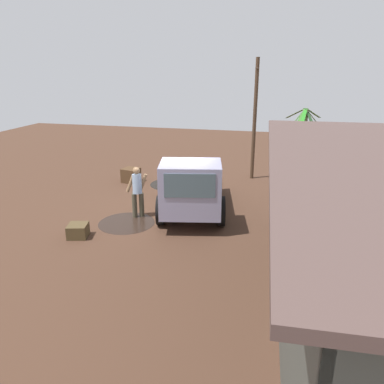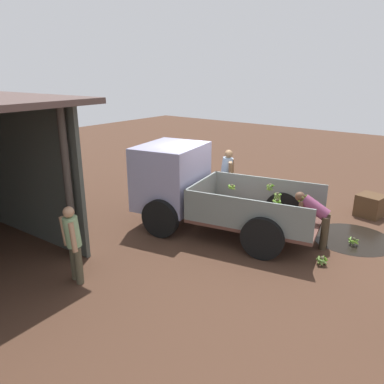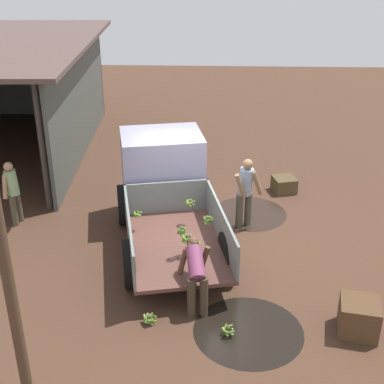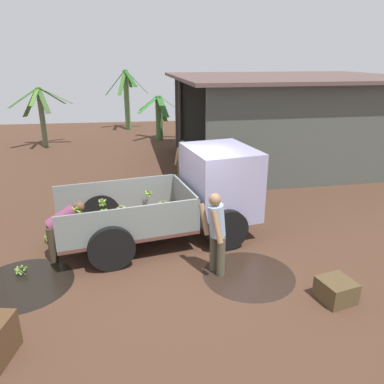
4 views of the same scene
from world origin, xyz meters
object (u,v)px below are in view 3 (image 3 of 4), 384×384
Objects in this scene: person_bystander_near_shed at (13,190)px; wooden_crate_0 at (359,317)px; cargo_truck at (165,182)px; banana_bunch_on_ground_1 at (228,330)px; banana_bunch_on_ground_0 at (149,318)px; utility_pole at (2,248)px; wooden_crate_1 at (284,185)px; person_foreground_visitor at (246,190)px; person_worker_loading at (196,272)px.

person_bystander_near_shed reaches higher than wooden_crate_0.
cargo_truck is 3.10× the size of person_bystander_near_shed.
banana_bunch_on_ground_0 is at bearing 79.51° from banana_bunch_on_ground_1.
utility_pole is 3.58m from banana_bunch_on_ground_0.
cargo_truck is 4.26m from banana_bunch_on_ground_1.
banana_bunch_on_ground_0 is 6.35m from wooden_crate_1.
person_foreground_visitor is 7.00× the size of banana_bunch_on_ground_1.
person_foreground_visitor reaches higher than person_worker_loading.
banana_bunch_on_ground_1 is at bearing -100.49° from banana_bunch_on_ground_0.
person_worker_loading is at bearing 78.40° from wooden_crate_0.
person_bystander_near_shed reaches higher than person_worker_loading.
wooden_crate_1 is at bearing -31.13° from utility_pole.
person_bystander_near_shed is 8.10m from wooden_crate_0.
wooden_crate_0 reaches higher than banana_bunch_on_ground_1.
banana_bunch_on_ground_0 is at bearing 88.91° from wooden_crate_0.
wooden_crate_0 is at bearing -147.03° from cargo_truck.
cargo_truck reaches higher than banana_bunch_on_ground_0.
person_worker_loading is 4.77× the size of banana_bunch_on_ground_0.
banana_bunch_on_ground_0 is 1.07× the size of banana_bunch_on_ground_1.
cargo_truck is 8.56× the size of wooden_crate_1.
utility_pole is 3.90m from person_worker_loading.
person_bystander_near_shed reaches higher than banana_bunch_on_ground_1.
wooden_crate_1 is at bearing -150.41° from person_bystander_near_shed.
wooden_crate_0 is (-3.70, -3.65, -0.81)m from cargo_truck.
utility_pole is (-5.57, 1.51, 1.60)m from cargo_truck.
cargo_truck reaches higher than banana_bunch_on_ground_1.
person_worker_loading reaches higher than wooden_crate_0.
banana_bunch_on_ground_0 is at bearing 151.69° from wooden_crate_1.
utility_pole is at bearing 123.06° from person_bystander_near_shed.
banana_bunch_on_ground_1 is 0.44× the size of wooden_crate_1.
person_foreground_visitor is 6.52× the size of banana_bunch_on_ground_0.
banana_bunch_on_ground_1 is (-0.26, -1.39, 0.00)m from banana_bunch_on_ground_0.
wooden_crate_1 is at bearing -68.78° from cargo_truck.
person_worker_loading reaches higher than banana_bunch_on_ground_0.
utility_pole is 3.36× the size of person_bystander_near_shed.
utility_pole is 9.27× the size of wooden_crate_1.
person_bystander_near_shed is at bearing -115.54° from person_foreground_visitor.
person_foreground_visitor is 5.44m from person_bystander_near_shed.
cargo_truck is at bearing 0.32° from banana_bunch_on_ground_0.
cargo_truck reaches higher than person_bystander_near_shed.
banana_bunch_on_ground_1 is 6.07m from wooden_crate_1.
person_foreground_visitor is at bearing 25.79° from wooden_crate_0.
wooden_crate_1 is (1.96, -3.03, -0.92)m from cargo_truck.
banana_bunch_on_ground_1 is 0.37× the size of wooden_crate_0.
person_bystander_near_shed is 2.76× the size of wooden_crate_1.
banana_bunch_on_ground_1 is at bearing 154.99° from person_bystander_near_shed.
person_worker_loading is (-3.11, 1.05, -0.19)m from person_foreground_visitor.
utility_pole reaches higher than banana_bunch_on_ground_1.
person_bystander_near_shed is (-0.06, 3.57, -0.25)m from cargo_truck.
banana_bunch_on_ground_0 is (-3.63, -0.02, -1.00)m from cargo_truck.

